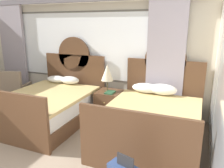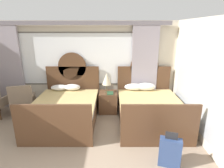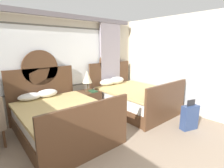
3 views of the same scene
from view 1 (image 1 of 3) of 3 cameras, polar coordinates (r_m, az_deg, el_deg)
The scene contains 7 objects.
wall_back_window at distance 5.64m, azimuth -8.01°, elevation 8.32°, with size 6.16×0.22×2.70m.
bed_near_window at distance 5.05m, azimuth -15.50°, elevation -5.05°, with size 1.65×2.22×1.77m.
bed_near_mirror at distance 4.15m, azimuth 10.31°, elevation -9.21°, with size 1.65×2.22×1.77m.
nightstand_between_beds at distance 5.04m, azimuth -0.70°, elevation -5.29°, with size 0.54×0.56×0.62m.
table_lamp_on_nightstand at distance 4.84m, azimuth -1.23°, elevation 2.83°, with size 0.27×0.27×0.60m.
book_on_nightstand at distance 4.82m, azimuth -0.51°, elevation -2.17°, with size 0.18×0.26×0.03m.
armchair_by_window_left at distance 6.06m, azimuth -23.84°, elevation -0.96°, with size 0.73×0.73×0.99m.
Camera 1 is at (2.83, -0.79, 2.08)m, focal length 35.59 mm.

